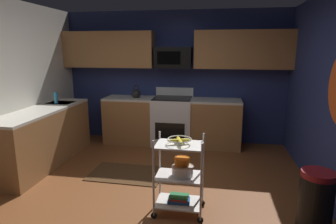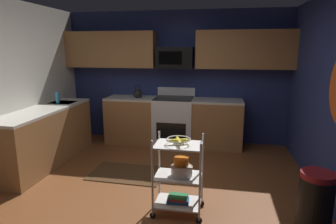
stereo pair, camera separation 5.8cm
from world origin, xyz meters
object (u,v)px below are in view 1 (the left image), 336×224
Objects in this scene: fruit_bowl at (179,140)px; dish_soap_bottle at (56,98)px; oven_range at (172,121)px; kettle at (136,94)px; microwave at (173,58)px; trash_can at (315,202)px; mixing_bowl_small at (182,161)px; mixing_bowl_large at (183,171)px; book_stack at (179,199)px; rolling_cart at (179,176)px.

dish_soap_bottle is (-2.40, 1.57, 0.14)m from fruit_bowl.
kettle is (-0.72, -0.00, 0.52)m from oven_range.
dish_soap_bottle is at bearing 146.87° from fruit_bowl.
trash_can is at bearing -54.63° from microwave.
trash_can is (1.40, -0.15, -0.29)m from mixing_bowl_small.
microwave is at bearing 101.02° from mixing_bowl_large.
oven_range is 2.20m from dish_soap_bottle.
dish_soap_bottle is at bearing 146.87° from book_stack.
mixing_bowl_large is at bearing -32.72° from dish_soap_bottle.
dish_soap_bottle is at bearing -144.58° from kettle.
microwave reaches higher than mixing_bowl_large.
trash_can is (2.61, -2.54, -0.67)m from kettle.
mixing_bowl_large is (0.49, -2.44, 0.04)m from oven_range.
mixing_bowl_small reaches higher than mixing_bowl_large.
book_stack is 1.30× the size of dish_soap_bottle.
microwave is at bearing 90.26° from oven_range.
microwave is 3.85× the size of mixing_bowl_small.
mixing_bowl_small is at bearing 57.13° from rolling_cart.
dish_soap_bottle is (-2.42, 1.53, 0.40)m from mixing_bowl_small.
dish_soap_bottle is at bearing 146.87° from rolling_cart.
dish_soap_bottle reaches higher than trash_can.
oven_range is at bearing -89.74° from microwave.
rolling_cart is 3.63× the size of mixing_bowl_large.
fruit_bowl is at bearing -122.87° from mixing_bowl_small.
microwave reaches higher than book_stack.
mixing_bowl_large reaches higher than book_stack.
mixing_bowl_large is 0.35m from book_stack.
fruit_bowl is 1.03× the size of kettle.
oven_range is at bearing 126.45° from trash_can.
oven_range is 4.04× the size of fruit_bowl.
trash_can is at bearing -6.19° from mixing_bowl_small.
mixing_bowl_small is at bearing -79.08° from microwave.
kettle reaches higher than dish_soap_bottle.
oven_range is 4.17× the size of kettle.
book_stack is (0.00, 0.00, -0.28)m from rolling_cart.
kettle is at bearing -179.69° from oven_range.
fruit_bowl is 0.26m from mixing_bowl_small.
oven_range is 2.49m from mixing_bowl_large.
dish_soap_bottle reaches higher than oven_range.
kettle is 1.32× the size of dish_soap_bottle.
book_stack is 2.99m from dish_soap_bottle.
kettle is at bearing 115.87° from book_stack.
fruit_bowl is 0.71m from book_stack.
rolling_cart is at bearing -64.13° from kettle.
fruit_bowl is 0.41× the size of trash_can.
dish_soap_bottle is (-2.40, 1.57, 0.85)m from book_stack.
book_stack is 0.39× the size of trash_can.
oven_range is 1.67× the size of trash_can.
book_stack is at bearing 90.00° from rolling_cart.
mixing_bowl_large is 2.94m from dish_soap_bottle.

